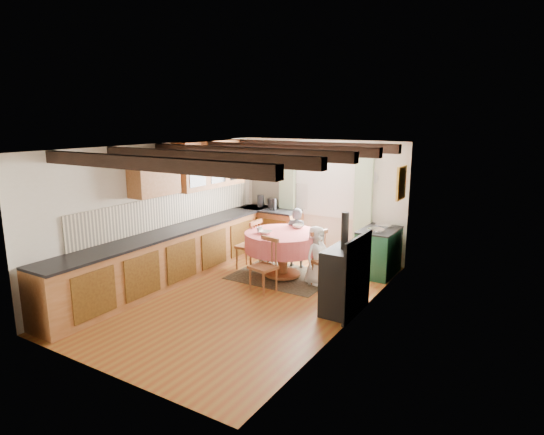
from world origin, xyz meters
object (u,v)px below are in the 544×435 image
Objects in this scene: child_right at (316,255)px; cup at (259,230)px; child_far at (297,238)px; chair_near at (263,265)px; cast_iron_stove at (344,263)px; chair_left at (248,244)px; chair_right at (326,259)px; dining_table at (283,255)px; aga_range at (379,251)px.

cup is at bearing 110.56° from child_right.
child_far is 0.95m from cup.
child_far is at bearing 71.28° from cup.
cast_iron_stove is at bearing 9.53° from chair_near.
child_far is (0.74, 0.56, 0.10)m from chair_left.
chair_near is 0.95× the size of chair_left.
chair_right is 1.12m from cast_iron_stove.
chair_left is 2.52m from cast_iron_stove.
chair_right is (1.65, -0.09, -0.01)m from chair_left.
chair_near is at bearing -83.31° from dining_table.
child_far is (-1.59, 1.50, -0.18)m from cast_iron_stove.
cast_iron_stove is 2.20m from child_far.
dining_table is 1.50× the size of chair_near.
child_far is at bearing 136.63° from cast_iron_stove.
chair_right is at bearing 57.51° from chair_near.
child_far is 10.59× the size of cup.
chair_near reaches higher than dining_table.
chair_left is at bearing 146.32° from cup.
cup reaches higher than aga_range.
cup is at bearing 161.11° from cast_iron_stove.
cast_iron_stove reaches higher than chair_left.
child_far reaches higher than child_right.
cast_iron_stove is (0.67, -0.85, 0.28)m from chair_right.
dining_table is 0.68m from child_right.
chair_near is 1.44m from child_far.
cast_iron_stove reaches higher than aga_range.
child_right is (-0.19, 0.01, 0.04)m from chair_right.
chair_near is at bearing 176.87° from cast_iron_stove.
child_right is (1.46, -0.09, 0.03)m from chair_left.
cast_iron_stove is (1.44, -0.08, 0.30)m from chair_near.
chair_near is 1.23m from chair_left.
chair_near is at bearing 44.48° from chair_left.
cup is at bearing 63.97° from child_far.
cast_iron_stove is at bearing -123.50° from chair_right.
chair_right is 1.01× the size of aga_range.
cast_iron_stove reaches higher than cup.
child_right is 1.10m from cup.
chair_left is 2.42m from aga_range.
chair_left is (-0.79, 0.06, 0.07)m from dining_table.
chair_near is at bearing -125.89° from aga_range.
child_right reaches higher than chair_left.
child_right is (-0.76, -1.07, 0.08)m from aga_range.
cup is at bearing 140.41° from chair_near.
cast_iron_stove is 13.80× the size of cup.
chair_near is at bearing 152.13° from child_right.
cast_iron_stove is 1.30× the size of child_far.
cast_iron_stove reaches higher than chair_right.
chair_left is at bearing 175.93° from dining_table.
child_right is (0.58, 0.78, 0.06)m from chair_near.
dining_table is 1.77m from aga_range.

